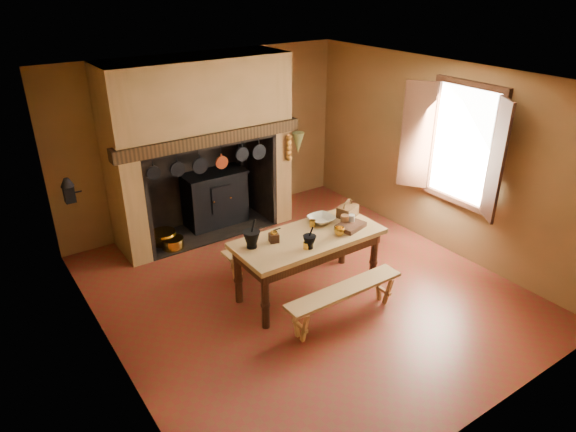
# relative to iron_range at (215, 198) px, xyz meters

# --- Properties ---
(floor) EXTENTS (5.50, 5.50, 0.00)m
(floor) POSITION_rel_iron_range_xyz_m (0.04, -2.45, -0.48)
(floor) COLOR maroon
(floor) RESTS_ON ground
(ceiling) EXTENTS (5.50, 5.50, 0.00)m
(ceiling) POSITION_rel_iron_range_xyz_m (0.04, -2.45, 2.32)
(ceiling) COLOR silver
(ceiling) RESTS_ON back_wall
(back_wall) EXTENTS (5.00, 0.02, 2.80)m
(back_wall) POSITION_rel_iron_range_xyz_m (0.04, 0.30, 0.92)
(back_wall) COLOR olive
(back_wall) RESTS_ON floor
(wall_left) EXTENTS (0.02, 5.50, 2.80)m
(wall_left) POSITION_rel_iron_range_xyz_m (-2.46, -2.45, 0.92)
(wall_left) COLOR olive
(wall_left) RESTS_ON floor
(wall_right) EXTENTS (0.02, 5.50, 2.80)m
(wall_right) POSITION_rel_iron_range_xyz_m (2.54, -2.45, 0.92)
(wall_right) COLOR olive
(wall_right) RESTS_ON floor
(wall_front) EXTENTS (5.00, 0.02, 2.80)m
(wall_front) POSITION_rel_iron_range_xyz_m (0.04, -5.20, 0.92)
(wall_front) COLOR olive
(wall_front) RESTS_ON floor
(chimney_breast) EXTENTS (2.95, 0.96, 2.80)m
(chimney_breast) POSITION_rel_iron_range_xyz_m (-0.26, -0.14, 1.33)
(chimney_breast) COLOR olive
(chimney_breast) RESTS_ON floor
(iron_range) EXTENTS (1.12, 0.55, 1.60)m
(iron_range) POSITION_rel_iron_range_xyz_m (0.00, 0.00, 0.00)
(iron_range) COLOR black
(iron_range) RESTS_ON floor
(hearth_pans) EXTENTS (0.51, 0.62, 0.20)m
(hearth_pans) POSITION_rel_iron_range_xyz_m (-1.01, -0.23, -0.39)
(hearth_pans) COLOR gold
(hearth_pans) RESTS_ON floor
(hanging_pans) EXTENTS (1.92, 0.29, 0.27)m
(hanging_pans) POSITION_rel_iron_range_xyz_m (-0.30, -0.64, 0.88)
(hanging_pans) COLOR black
(hanging_pans) RESTS_ON chimney_breast
(onion_string) EXTENTS (0.12, 0.10, 0.46)m
(onion_string) POSITION_rel_iron_range_xyz_m (1.04, -0.66, 0.85)
(onion_string) COLOR #AE7120
(onion_string) RESTS_ON chimney_breast
(herb_bunch) EXTENTS (0.20, 0.20, 0.35)m
(herb_bunch) POSITION_rel_iron_range_xyz_m (1.22, -0.66, 0.90)
(herb_bunch) COLOR #606731
(herb_bunch) RESTS_ON chimney_breast
(window) EXTENTS (0.39, 1.75, 1.76)m
(window) POSITION_rel_iron_range_xyz_m (2.39, -2.85, 1.22)
(window) COLOR white
(window) RESTS_ON wall_right
(wall_coffee_mill) EXTENTS (0.23, 0.16, 0.31)m
(wall_coffee_mill) POSITION_rel_iron_range_xyz_m (-2.38, -0.90, 1.03)
(wall_coffee_mill) COLOR black
(wall_coffee_mill) RESTS_ON wall_left
(work_table) EXTENTS (1.95, 0.87, 0.85)m
(work_table) POSITION_rel_iron_range_xyz_m (0.06, -2.52, 0.23)
(work_table) COLOR #A3874A
(work_table) RESTS_ON floor
(bench_front) EXTENTS (1.62, 0.28, 0.46)m
(bench_front) POSITION_rel_iron_range_xyz_m (0.06, -3.26, -0.14)
(bench_front) COLOR #A3874A
(bench_front) RESTS_ON floor
(bench_back) EXTENTS (1.62, 0.28, 0.45)m
(bench_back) POSITION_rel_iron_range_xyz_m (0.06, -1.76, -0.14)
(bench_back) COLOR #A3874A
(bench_back) RESTS_ON floor
(mortar_large) EXTENTS (0.22, 0.22, 0.37)m
(mortar_large) POSITION_rel_iron_range_xyz_m (-0.69, -2.37, 0.48)
(mortar_large) COLOR black
(mortar_large) RESTS_ON work_table
(mortar_small) EXTENTS (0.17, 0.17, 0.28)m
(mortar_small) POSITION_rel_iron_range_xyz_m (-0.12, -2.78, 0.46)
(mortar_small) COLOR black
(mortar_small) RESTS_ON work_table
(coffee_grinder) EXTENTS (0.17, 0.14, 0.18)m
(coffee_grinder) POSITION_rel_iron_range_xyz_m (-0.39, -2.40, 0.43)
(coffee_grinder) COLOR #3B2013
(coffee_grinder) RESTS_ON work_table
(brass_mug_a) EXTENTS (0.10, 0.10, 0.09)m
(brass_mug_a) POSITION_rel_iron_range_xyz_m (-0.16, -2.77, 0.41)
(brass_mug_a) COLOR gold
(brass_mug_a) RESTS_ON work_table
(brass_mug_b) EXTENTS (0.08, 0.08, 0.09)m
(brass_mug_b) POSITION_rel_iron_range_xyz_m (0.26, -2.34, 0.41)
(brass_mug_b) COLOR gold
(brass_mug_b) RESTS_ON work_table
(mixing_bowl) EXTENTS (0.35, 0.35, 0.08)m
(mixing_bowl) POSITION_rel_iron_range_xyz_m (0.43, -2.31, 0.41)
(mixing_bowl) COLOR #BCB691
(mixing_bowl) RESTS_ON work_table
(stoneware_crock) EXTENTS (0.14, 0.14, 0.14)m
(stoneware_crock) POSITION_rel_iron_range_xyz_m (0.64, -2.55, 0.43)
(stoneware_crock) COLOR brown
(stoneware_crock) RESTS_ON work_table
(glass_jar) EXTENTS (0.11, 0.11, 0.15)m
(glass_jar) POSITION_rel_iron_range_xyz_m (0.71, -2.60, 0.44)
(glass_jar) COLOR beige
(glass_jar) RESTS_ON work_table
(wicker_basket) EXTENTS (0.32, 0.27, 0.26)m
(wicker_basket) POSITION_rel_iron_range_xyz_m (0.84, -2.36, 0.45)
(wicker_basket) COLOR #493215
(wicker_basket) RESTS_ON work_table
(wooden_tray) EXTENTS (0.42, 0.35, 0.06)m
(wooden_tray) POSITION_rel_iron_range_xyz_m (0.65, -2.66, 0.39)
(wooden_tray) COLOR #3B2013
(wooden_tray) RESTS_ON work_table
(brass_cup) EXTENTS (0.14, 0.14, 0.11)m
(brass_cup) POSITION_rel_iron_range_xyz_m (0.40, -2.73, 0.42)
(brass_cup) COLOR gold
(brass_cup) RESTS_ON work_table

